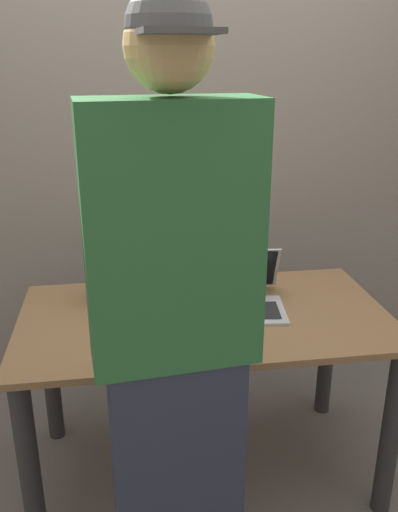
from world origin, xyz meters
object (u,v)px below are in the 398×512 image
at_px(beer_bottle_dark, 97,271).
at_px(person_figure, 175,355).
at_px(laptop, 243,293).
at_px(beer_bottle_brown, 107,281).

distance_m(beer_bottle_dark, person_figure, 0.89).
bearing_deg(person_figure, laptop, 63.49).
xyz_separation_m(beer_bottle_brown, person_figure, (0.19, -0.77, 0.10)).
bearing_deg(beer_bottle_brown, laptop, -6.35).
relative_size(beer_bottle_dark, beer_bottle_brown, 1.06).
distance_m(laptop, person_figure, 0.81).
bearing_deg(beer_bottle_dark, laptop, -13.54).
bearing_deg(person_figure, beer_bottle_brown, 104.00).
bearing_deg(person_figure, beer_bottle_dark, 105.25).
height_order(laptop, person_figure, person_figure).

